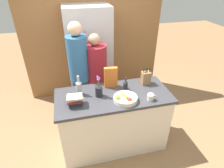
% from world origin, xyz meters
% --- Properties ---
extents(ground_plane, '(14.00, 14.00, 0.00)m').
position_xyz_m(ground_plane, '(0.00, 0.00, 0.00)').
color(ground_plane, '#936B47').
extents(kitchen_island, '(1.58, 0.70, 0.93)m').
position_xyz_m(kitchen_island, '(0.00, 0.00, 0.47)').
color(kitchen_island, silver).
rests_on(kitchen_island, ground_plane).
extents(back_wall_wood, '(2.78, 0.12, 2.60)m').
position_xyz_m(back_wall_wood, '(0.00, 1.66, 1.30)').
color(back_wall_wood, olive).
rests_on(back_wall_wood, ground_plane).
extents(refrigerator, '(0.81, 0.63, 1.90)m').
position_xyz_m(refrigerator, '(-0.15, 1.30, 0.95)').
color(refrigerator, '#B7B7BC').
rests_on(refrigerator, ground_plane).
extents(fruit_bowl, '(0.31, 0.31, 0.10)m').
position_xyz_m(fruit_bowl, '(0.11, -0.17, 0.97)').
color(fruit_bowl, silver).
rests_on(fruit_bowl, kitchen_island).
extents(knife_block, '(0.12, 0.11, 0.26)m').
position_xyz_m(knife_block, '(0.54, 0.17, 1.03)').
color(knife_block, olive).
rests_on(knife_block, kitchen_island).
extents(flower_vase, '(0.10, 0.10, 0.31)m').
position_xyz_m(flower_vase, '(-0.20, 0.02, 1.02)').
color(flower_vase, '#232328').
rests_on(flower_vase, kitchen_island).
extents(cereal_box, '(0.19, 0.08, 0.30)m').
position_xyz_m(cereal_box, '(0.01, 0.22, 1.08)').
color(cereal_box, orange).
rests_on(cereal_box, kitchen_island).
extents(coffee_mug, '(0.12, 0.09, 0.08)m').
position_xyz_m(coffee_mug, '(0.44, -0.23, 0.97)').
color(coffee_mug, silver).
rests_on(coffee_mug, kitchen_island).
extents(book_stack, '(0.21, 0.16, 0.13)m').
position_xyz_m(book_stack, '(-0.52, -0.10, 1.00)').
color(book_stack, '#2D334C').
rests_on(book_stack, kitchen_island).
extents(bottle_oil, '(0.08, 0.08, 0.28)m').
position_xyz_m(bottle_oil, '(-0.45, 0.13, 1.04)').
color(bottle_oil, '#B2BCC1').
rests_on(bottle_oil, kitchen_island).
extents(bottle_vinegar, '(0.06, 0.06, 0.20)m').
position_xyz_m(bottle_vinegar, '(0.19, 0.07, 1.01)').
color(bottle_vinegar, black).
rests_on(bottle_vinegar, kitchen_island).
extents(person_at_sink, '(0.31, 0.31, 1.79)m').
position_xyz_m(person_at_sink, '(-0.40, 0.66, 1.02)').
color(person_at_sink, '#383842').
rests_on(person_at_sink, ground_plane).
extents(person_in_blue, '(0.37, 0.37, 1.58)m').
position_xyz_m(person_in_blue, '(-0.12, 0.72, 0.88)').
color(person_in_blue, '#383842').
rests_on(person_in_blue, ground_plane).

